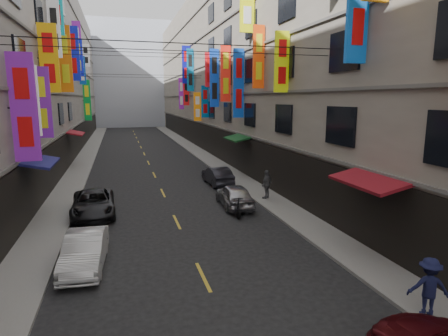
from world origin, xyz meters
TOP-DOWN VIEW (x-y plane):
  - sidewalk_left at (-6.00, 42.00)m, footprint 2.00×90.00m
  - sidewalk_right at (6.00, 42.00)m, footprint 2.00×90.00m
  - building_row_right at (11.99, 42.00)m, footprint 10.14×90.00m
  - haze_block at (0.00, 92.00)m, footprint 18.00×8.00m
  - shop_signage at (-0.26, 34.75)m, footprint 14.00×55.00m
  - street_awnings at (-1.26, 26.00)m, footprint 13.99×35.20m
  - overhead_cables at (0.00, 30.00)m, footprint 14.00×38.04m
  - lane_markings at (0.00, 39.00)m, footprint 0.12×80.20m
  - scooter_far_right at (3.11, 24.25)m, footprint 0.50×1.80m
  - car_left_mid at (-3.92, 19.86)m, footprint 1.56×3.89m
  - car_left_far at (-4.00, 26.23)m, footprint 2.29×4.65m
  - car_right_mid at (3.53, 25.79)m, footprint 1.70×3.89m
  - car_right_far at (4.00, 31.39)m, footprint 1.51×3.92m
  - pedestrian_rnear at (5.40, 13.92)m, footprint 1.20×0.94m
  - pedestrian_rfar at (5.78, 26.54)m, footprint 1.15×1.08m

SIDE VIEW (x-z plane):
  - lane_markings at x=0.00m, z-range 0.00..0.01m
  - sidewalk_left at x=-6.00m, z-range 0.00..0.12m
  - sidewalk_right at x=6.00m, z-range 0.00..0.12m
  - scooter_far_right at x=3.11m, z-range -0.13..1.01m
  - car_left_mid at x=-3.92m, z-range 0.00..1.26m
  - car_left_far at x=-4.00m, z-range 0.00..1.27m
  - car_right_far at x=4.00m, z-range 0.00..1.27m
  - car_right_mid at x=3.53m, z-range 0.00..1.31m
  - pedestrian_rnear at x=5.40m, z-range 0.12..1.78m
  - pedestrian_rfar at x=5.78m, z-range 0.12..1.85m
  - street_awnings at x=-1.26m, z-range 2.80..3.20m
  - overhead_cables at x=0.00m, z-range 8.18..9.42m
  - shop_signage at x=-0.26m, z-range 2.83..15.40m
  - building_row_right at x=11.99m, z-range -0.01..18.99m
  - haze_block at x=0.00m, z-range 0.00..22.00m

